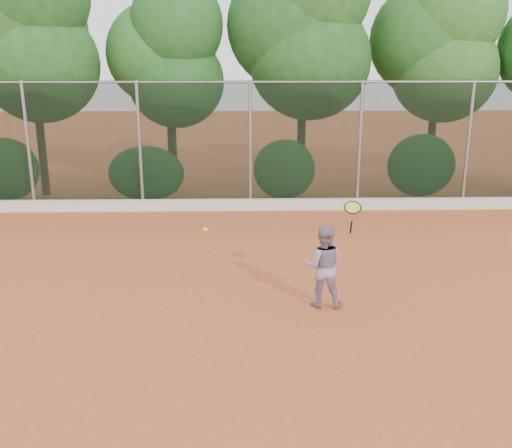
{
  "coord_description": "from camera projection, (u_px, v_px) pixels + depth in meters",
  "views": [
    {
      "loc": [
        -0.25,
        -8.52,
        3.97
      ],
      "look_at": [
        0.0,
        1.0,
        1.25
      ],
      "focal_mm": 40.0,
      "sensor_mm": 36.0,
      "label": 1
    }
  ],
  "objects": [
    {
      "name": "tennis_ball_in_flight",
      "position": [
        205.0,
        230.0,
        8.78
      ],
      "size": [
        0.07,
        0.07,
        0.07
      ],
      "color": "yellow",
      "rests_on": "ground"
    },
    {
      "name": "tennis_player",
      "position": [
        323.0,
        266.0,
        9.44
      ],
      "size": [
        0.75,
        0.62,
        1.41
      ],
      "primitive_type": "imported",
      "rotation": [
        0.0,
        0.0,
        3.01
      ],
      "color": "gray",
      "rests_on": "ground"
    },
    {
      "name": "foliage_backdrop",
      "position": [
        230.0,
        46.0,
        16.69
      ],
      "size": [
        23.7,
        3.63,
        7.55
      ],
      "color": "#4A351C",
      "rests_on": "ground"
    },
    {
      "name": "tennis_racket",
      "position": [
        353.0,
        210.0,
        9.12
      ],
      "size": [
        0.31,
        0.29,
        0.57
      ],
      "color": "black",
      "rests_on": "ground"
    },
    {
      "name": "chainlink_fence",
      "position": [
        250.0,
        142.0,
        15.5
      ],
      "size": [
        24.09,
        0.09,
        3.5
      ],
      "color": "black",
      "rests_on": "ground"
    },
    {
      "name": "ground",
      "position": [
        258.0,
        314.0,
        9.28
      ],
      "size": [
        80.0,
        80.0,
        0.0
      ],
      "primitive_type": "plane",
      "color": "#BA572B",
      "rests_on": "ground"
    },
    {
      "name": "concrete_curb",
      "position": [
        251.0,
        205.0,
        15.8
      ],
      "size": [
        24.0,
        0.2,
        0.3
      ],
      "primitive_type": "cube",
      "color": "silver",
      "rests_on": "ground"
    }
  ]
}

